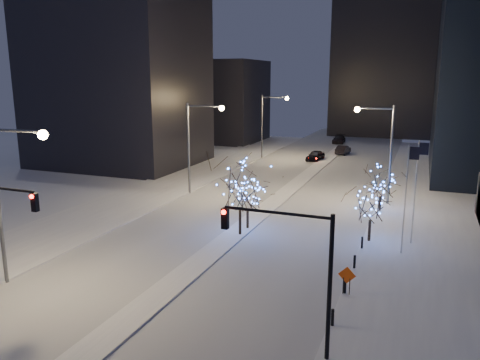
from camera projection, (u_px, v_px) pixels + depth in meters
The scene contains 23 objects.
ground at pixel (121, 328), 24.21m from camera, with size 160.00×160.00×0.00m, color white.
road at pixel (295, 186), 56.03m from camera, with size 20.00×130.00×0.02m, color silver.
median at pixel (283, 195), 51.47m from camera, with size 2.00×80.00×0.15m, color white.
east_sidewalk at pixel (430, 240), 37.03m from camera, with size 10.00×90.00×0.15m, color white.
west_sidewalk at pixel (123, 205), 47.37m from camera, with size 8.00×90.00×0.15m, color white.
filler_west_near at pixel (119, 82), 67.98m from camera, with size 22.00×18.00×24.00m, color black.
filler_west_far at pixel (216, 101), 95.41m from camera, with size 18.00×16.00×16.00m, color black.
horizon_block at pixel (392, 38), 101.22m from camera, with size 24.00×14.00×42.00m, color black.
street_lamp_w_near at pixel (9, 184), 27.82m from camera, with size 4.40×0.56×10.00m.
street_lamp_w_mid at pixel (197, 136), 50.55m from camera, with size 4.40×0.56×10.00m.
street_lamp_w_far at pixel (268, 118), 73.28m from camera, with size 4.40×0.56×10.00m.
street_lamp_east at pixel (382, 142), 46.51m from camera, with size 3.90×0.56×10.00m.
traffic_signal_east at pixel (296, 259), 20.90m from camera, with size 5.26×0.43×7.00m.
flagpoles at pixel (412, 188), 34.10m from camera, with size 1.35×2.60×8.00m.
bollards at pixel (350, 273), 29.54m from camera, with size 0.16×12.16×0.90m.
car_near at pixel (315, 156), 72.68m from camera, with size 1.87×4.64×1.58m, color black.
car_mid at pixel (343, 150), 78.85m from camera, with size 1.58×4.53×1.49m, color black.
car_far at pixel (339, 139), 92.18m from camera, with size 2.17×5.33×1.55m, color black.
holiday_tree_median_near at pixel (240, 184), 37.35m from camera, with size 5.83×5.83×6.60m.
holiday_tree_median_far at pixel (248, 196), 39.26m from camera, with size 3.85×3.85×4.27m.
holiday_tree_plaza_near at pixel (371, 205), 36.11m from camera, with size 3.77×3.77×4.41m.
holiday_tree_plaza_far at pixel (381, 182), 44.46m from camera, with size 4.77×4.77×4.41m.
construction_sign at pixel (347, 278), 27.44m from camera, with size 1.05×0.07×1.73m.
Camera 1 is at (13.78, -18.22, 12.69)m, focal length 35.00 mm.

